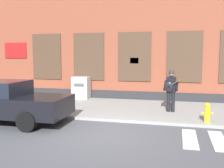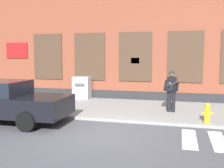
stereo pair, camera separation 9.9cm
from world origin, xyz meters
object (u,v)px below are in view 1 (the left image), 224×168
object	(u,v)px
busker	(171,89)
utility_box	(81,88)
fire_hydrant	(207,113)
red_car	(5,102)

from	to	relation	value
busker	utility_box	distance (m)	5.29
utility_box	fire_hydrant	bearing A→B (deg)	-31.38
busker	fire_hydrant	distance (m)	2.06
red_car	utility_box	size ratio (longest dim) A/B	3.88
busker	utility_box	world-z (taller)	busker
red_car	busker	distance (m)	6.46
red_car	busker	world-z (taller)	busker
red_car	fire_hydrant	world-z (taller)	red_car
red_car	utility_box	bearing A→B (deg)	78.57
red_car	busker	size ratio (longest dim) A/B	2.70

